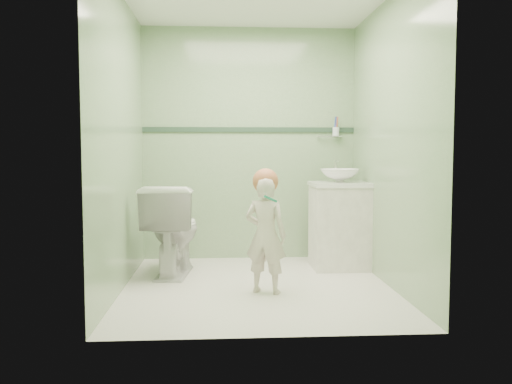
{
  "coord_description": "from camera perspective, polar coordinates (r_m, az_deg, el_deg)",
  "views": [
    {
      "loc": [
        -0.3,
        -4.46,
        1.12
      ],
      "look_at": [
        0.0,
        0.15,
        0.78
      ],
      "focal_mm": 38.37,
      "sensor_mm": 36.0,
      "label": 1
    }
  ],
  "objects": [
    {
      "name": "toilet",
      "position": [
        5.05,
        -8.7,
        -3.9
      ],
      "size": [
        0.54,
        0.85,
        0.82
      ],
      "primitive_type": "imported",
      "rotation": [
        0.0,
        0.0,
        3.04
      ],
      "color": "white",
      "rests_on": "ground"
    },
    {
      "name": "vanity",
      "position": [
        5.34,
        8.67,
        -3.59
      ],
      "size": [
        0.52,
        0.5,
        0.8
      ],
      "primitive_type": "cube",
      "color": "beige",
      "rests_on": "ground"
    },
    {
      "name": "ground",
      "position": [
        4.61,
        0.12,
        -9.85
      ],
      "size": [
        2.5,
        2.5,
        0.0
      ],
      "primitive_type": "plane",
      "color": "white",
      "rests_on": "ground"
    },
    {
      "name": "toddler",
      "position": [
        4.34,
        1.02,
        -4.52
      ],
      "size": [
        0.4,
        0.33,
        0.92
      ],
      "primitive_type": "imported",
      "rotation": [
        0.0,
        0.0,
        2.75
      ],
      "color": "beige",
      "rests_on": "ground"
    },
    {
      "name": "teal_toothbrush",
      "position": [
        4.16,
        1.46,
        -0.66
      ],
      "size": [
        0.11,
        0.14,
        0.08
      ],
      "color": "#137D59",
      "rests_on": "toddler"
    },
    {
      "name": "basin",
      "position": [
        5.29,
        8.73,
        1.71
      ],
      "size": [
        0.37,
        0.37,
        0.13
      ],
      "primitive_type": "imported",
      "color": "white",
      "rests_on": "counter"
    },
    {
      "name": "faucet",
      "position": [
        5.47,
        8.32,
        2.63
      ],
      "size": [
        0.03,
        0.13,
        0.18
      ],
      "color": "silver",
      "rests_on": "counter"
    },
    {
      "name": "counter",
      "position": [
        5.3,
        8.71,
        0.8
      ],
      "size": [
        0.54,
        0.52,
        0.04
      ],
      "primitive_type": "cube",
      "color": "white",
      "rests_on": "vanity"
    },
    {
      "name": "cup_holder",
      "position": [
        5.78,
        8.26,
        6.27
      ],
      "size": [
        0.26,
        0.07,
        0.21
      ],
      "color": "silver",
      "rests_on": "room_shell"
    },
    {
      "name": "room_shell",
      "position": [
        4.48,
        0.12,
        5.23
      ],
      "size": [
        2.5,
        2.54,
        2.4
      ],
      "color": "#84AB79",
      "rests_on": "ground"
    },
    {
      "name": "trim_stripe",
      "position": [
        5.72,
        -0.71,
        6.51
      ],
      "size": [
        2.2,
        0.02,
        0.05
      ],
      "primitive_type": "cube",
      "color": "#2A4332",
      "rests_on": "room_shell"
    },
    {
      "name": "hair_cap",
      "position": [
        4.32,
        1.0,
        1.13
      ],
      "size": [
        0.21,
        0.21,
        0.21
      ],
      "primitive_type": "sphere",
      "color": "#BD6B44",
      "rests_on": "toddler"
    }
  ]
}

